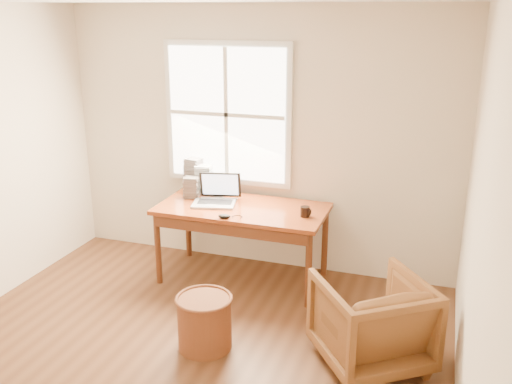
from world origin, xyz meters
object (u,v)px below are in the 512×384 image
Objects in this scene: wicker_stool at (205,323)px; laptop at (213,188)px; cd_stack_a at (204,180)px; desk at (242,209)px; armchair at (372,322)px; coffee_mug at (305,212)px.

wicker_stool is 1.44m from laptop.
laptop is 1.54× the size of cd_stack_a.
desk is 0.58m from cd_stack_a.
desk is 1.76m from armchair.
desk reaches higher than armchair.
coffee_mug is at bearing -87.34° from armchair.
coffee_mug is (0.50, 1.15, 0.59)m from wicker_stool.
cd_stack_a is (-0.62, 1.46, 0.69)m from wicker_stool.
armchair is 1.81× the size of wicker_stool.
laptop is at bearing -172.91° from desk.
cd_stack_a is (-1.88, 1.26, 0.56)m from armchair.
laptop is at bearing 108.83° from wicker_stool.
coffee_mug reaches higher than wicker_stool.
cd_stack_a is at bearing 115.25° from laptop.
armchair is 2.01m from laptop.
coffee_mug is at bearing -15.41° from cd_stack_a.
laptop reaches higher than cd_stack_a.
coffee_mug is 0.31× the size of cd_stack_a.
cd_stack_a is (-1.13, 0.31, 0.10)m from coffee_mug.
cd_stack_a is (-0.22, 0.28, -0.01)m from laptop.
laptop reaches higher than armchair.
wicker_stool is 4.44× the size of coffee_mug.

